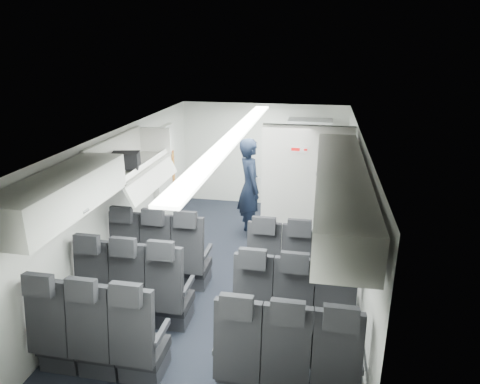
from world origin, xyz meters
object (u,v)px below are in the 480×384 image
(seat_row_mid, at_px, (211,301))
(galley_unit, at_px, (308,167))
(seat_row_front, at_px, (227,265))
(flight_attendant, at_px, (250,188))
(boarding_door, at_px, (165,176))
(seat_row_rear, at_px, (189,352))
(carry_on_bag, at_px, (126,160))

(seat_row_mid, bearing_deg, galley_unit, 77.12)
(seat_row_front, distance_m, flight_attendant, 1.98)
(seat_row_front, xyz_separation_m, boarding_door, (-1.64, 2.09, 0.55))
(galley_unit, xyz_separation_m, boarding_door, (-2.59, -1.17, 0.00))
(seat_row_front, bearing_deg, boarding_door, 128.16)
(seat_row_mid, bearing_deg, flight_attendant, 90.16)
(seat_row_rear, height_order, carry_on_bag, carry_on_bag)
(seat_row_mid, height_order, seat_row_rear, same)
(boarding_door, relative_size, carry_on_bag, 5.20)
(galley_unit, bearing_deg, seat_row_mid, -102.88)
(seat_row_mid, distance_m, galley_unit, 4.30)
(flight_attendant, bearing_deg, seat_row_front, 157.54)
(seat_row_rear, relative_size, flight_attendant, 1.87)
(seat_row_mid, relative_size, boarding_door, 1.79)
(galley_unit, xyz_separation_m, flight_attendant, (-0.96, -1.33, -0.06))
(seat_row_front, relative_size, flight_attendant, 1.87)
(seat_row_rear, bearing_deg, galley_unit, 79.35)
(seat_row_front, xyz_separation_m, galley_unit, (0.95, 3.25, 0.55))
(flight_attendant, bearing_deg, boarding_door, 61.55)
(galley_unit, bearing_deg, boarding_door, -155.72)
(flight_attendant, relative_size, carry_on_bag, 4.97)
(galley_unit, bearing_deg, carry_on_bag, -126.07)
(carry_on_bag, bearing_deg, galley_unit, 40.48)
(galley_unit, relative_size, boarding_door, 1.02)
(boarding_door, xyz_separation_m, carry_on_bag, (0.24, -2.05, 0.87))
(seat_row_rear, xyz_separation_m, boarding_door, (-1.64, 3.89, 0.55))
(seat_row_front, distance_m, galley_unit, 3.43)
(boarding_door, xyz_separation_m, flight_attendant, (1.63, -0.16, -0.07))
(seat_row_front, distance_m, carry_on_bag, 1.99)
(seat_row_front, height_order, seat_row_mid, same)
(seat_row_rear, bearing_deg, carry_on_bag, 127.24)
(seat_row_front, relative_size, seat_row_mid, 1.00)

